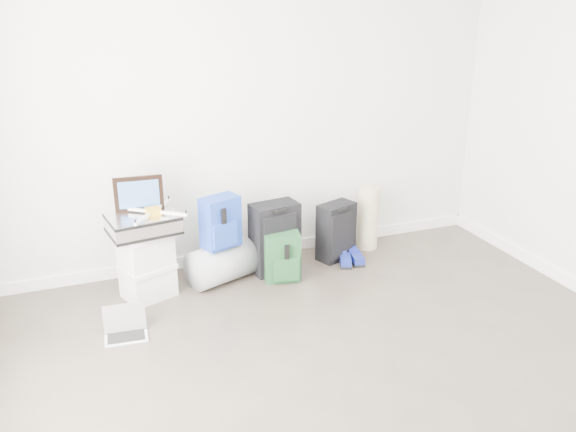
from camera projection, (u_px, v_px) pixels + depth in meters
name	position (u px, v px, depth m)	size (l,w,h in m)	color
room_envelope	(408.00, 122.00, 2.74)	(4.52, 5.02, 2.71)	silver
boxes_stack	(147.00, 265.00, 4.72)	(0.46, 0.42, 0.54)	silver
briefcase	(143.00, 224.00, 4.60)	(0.50, 0.37, 0.14)	#B2B2B7
painting	(139.00, 194.00, 4.61)	(0.37, 0.05, 0.27)	black
drone	(153.00, 211.00, 4.57)	(0.46, 0.46, 0.05)	gold
duffel_bag	(221.00, 263.00, 5.00)	(0.33, 0.33, 0.53)	gray
blue_backpack	(221.00, 223.00, 4.84)	(0.34, 0.30, 0.42)	#174197
large_suitcase	(275.00, 238.00, 5.13)	(0.42, 0.30, 0.61)	black
green_backpack	(282.00, 258.00, 5.01)	(0.32, 0.26, 0.41)	#143820
carry_on	(336.00, 232.00, 5.38)	(0.37, 0.31, 0.52)	black
shoes	(351.00, 259.00, 5.37)	(0.27, 0.26, 0.08)	black
rolled_rug	(368.00, 218.00, 5.61)	(0.19, 0.19, 0.59)	tan
laptop	(126.00, 329.00, 4.25)	(0.31, 0.24, 0.21)	silver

